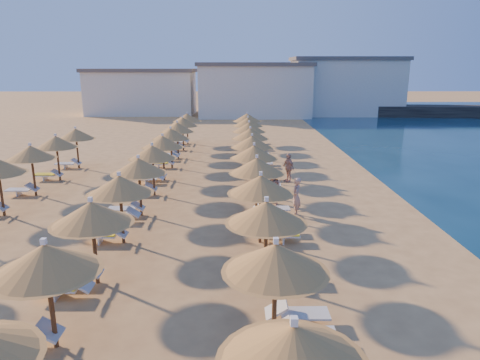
{
  "coord_description": "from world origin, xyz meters",
  "views": [
    {
      "loc": [
        1.35,
        -16.22,
        6.62
      ],
      "look_at": [
        1.49,
        4.0,
        1.3
      ],
      "focal_mm": 32.0,
      "sensor_mm": 36.0,
      "label": 1
    }
  ],
  "objects_px": {
    "parasol_row_east": "(255,159)",
    "beachgoer_b": "(274,188)",
    "beachgoer_a": "(296,197)",
    "jetty": "(434,111)",
    "parasol_row_west": "(146,159)",
    "beachgoer_c": "(288,168)"
  },
  "relations": [
    {
      "from": "parasol_row_east",
      "to": "beachgoer_b",
      "type": "height_order",
      "value": "parasol_row_east"
    },
    {
      "from": "beachgoer_a",
      "to": "beachgoer_b",
      "type": "xyz_separation_m",
      "value": [
        -0.88,
        1.64,
        -0.06
      ]
    },
    {
      "from": "jetty",
      "to": "parasol_row_west",
      "type": "bearing_deg",
      "value": -123.96
    },
    {
      "from": "jetty",
      "to": "beachgoer_c",
      "type": "xyz_separation_m",
      "value": [
        -24.58,
        -35.23,
        0.11
      ]
    },
    {
      "from": "parasol_row_east",
      "to": "beachgoer_b",
      "type": "bearing_deg",
      "value": -4.74
    },
    {
      "from": "beachgoer_a",
      "to": "beachgoer_c",
      "type": "bearing_deg",
      "value": -177.46
    },
    {
      "from": "jetty",
      "to": "beachgoer_b",
      "type": "distance_m",
      "value": 47.36
    },
    {
      "from": "parasol_row_west",
      "to": "beachgoer_b",
      "type": "relative_size",
      "value": 22.46
    },
    {
      "from": "parasol_row_west",
      "to": "parasol_row_east",
      "type": "bearing_deg",
      "value": 0.0
    },
    {
      "from": "parasol_row_east",
      "to": "beachgoer_a",
      "type": "height_order",
      "value": "parasol_row_east"
    },
    {
      "from": "parasol_row_east",
      "to": "parasol_row_west",
      "type": "xyz_separation_m",
      "value": [
        -5.33,
        0.0,
        0.0
      ]
    },
    {
      "from": "parasol_row_west",
      "to": "beachgoer_c",
      "type": "bearing_deg",
      "value": 30.43
    },
    {
      "from": "jetty",
      "to": "beachgoer_c",
      "type": "height_order",
      "value": "beachgoer_c"
    },
    {
      "from": "jetty",
      "to": "beachgoer_a",
      "type": "bearing_deg",
      "value": -116.07
    },
    {
      "from": "parasol_row_east",
      "to": "beachgoer_b",
      "type": "distance_m",
      "value": 1.72
    },
    {
      "from": "beachgoer_a",
      "to": "beachgoer_b",
      "type": "relative_size",
      "value": 1.07
    },
    {
      "from": "beachgoer_a",
      "to": "beachgoer_b",
      "type": "distance_m",
      "value": 1.87
    },
    {
      "from": "beachgoer_a",
      "to": "jetty",
      "type": "bearing_deg",
      "value": 154.78
    },
    {
      "from": "parasol_row_west",
      "to": "beachgoer_c",
      "type": "height_order",
      "value": "parasol_row_west"
    },
    {
      "from": "jetty",
      "to": "beachgoer_b",
      "type": "height_order",
      "value": "beachgoer_b"
    },
    {
      "from": "beachgoer_c",
      "to": "parasol_row_west",
      "type": "bearing_deg",
      "value": -87.55
    },
    {
      "from": "beachgoer_a",
      "to": "beachgoer_c",
      "type": "xyz_separation_m",
      "value": [
        0.36,
        6.12,
        -0.04
      ]
    }
  ]
}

